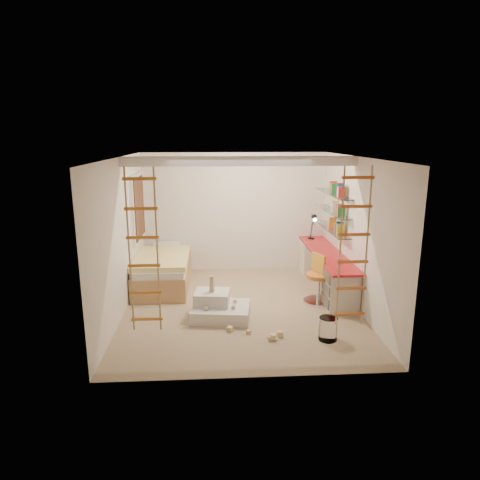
{
  "coord_description": "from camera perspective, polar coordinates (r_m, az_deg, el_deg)",
  "views": [
    {
      "loc": [
        -0.46,
        -7.01,
        2.93
      ],
      "look_at": [
        0.0,
        0.3,
        1.15
      ],
      "focal_mm": 32.0,
      "sensor_mm": 36.0,
      "label": 1
    }
  ],
  "objects": [
    {
      "name": "books",
      "position": [
        8.57,
        12.27,
        4.6
      ],
      "size": [
        0.14,
        0.64,
        0.92
      ],
      "color": "yellow",
      "rests_on": "shelves"
    },
    {
      "name": "play_platform",
      "position": [
        7.19,
        -2.91,
        -8.99
      ],
      "size": [
        1.02,
        0.84,
        0.42
      ],
      "color": "silver",
      "rests_on": "floor"
    },
    {
      "name": "window_frame",
      "position": [
        8.76,
        -13.52,
        4.21
      ],
      "size": [
        0.06,
        1.15,
        1.35
      ],
      "primitive_type": "cube",
      "color": "white",
      "rests_on": "wall_left"
    },
    {
      "name": "bed",
      "position": [
        8.7,
        -10.19,
        -3.96
      ],
      "size": [
        1.02,
        2.0,
        0.69
      ],
      "color": "#AD7F51",
      "rests_on": "floor"
    },
    {
      "name": "ceiling_beam",
      "position": [
        7.34,
        0.0,
        10.45
      ],
      "size": [
        4.0,
        0.18,
        0.16
      ],
      "primitive_type": "cube",
      "color": "white",
      "rests_on": "ceiling"
    },
    {
      "name": "toy_blocks",
      "position": [
        6.85,
        -0.57,
        -9.41
      ],
      "size": [
        1.18,
        1.08,
        0.69
      ],
      "color": "#CCB284",
      "rests_on": "floor"
    },
    {
      "name": "floor",
      "position": [
        7.61,
        0.14,
        -8.98
      ],
      "size": [
        4.5,
        4.5,
        0.0
      ],
      "primitive_type": "plane",
      "color": "#987E62",
      "rests_on": "ground"
    },
    {
      "name": "window_blind",
      "position": [
        8.75,
        -13.26,
        4.21
      ],
      "size": [
        0.02,
        1.0,
        1.2
      ],
      "primitive_type": "cube",
      "color": "#4C2D1E",
      "rests_on": "window_frame"
    },
    {
      "name": "task_lamp",
      "position": [
        9.26,
        9.78,
        2.29
      ],
      "size": [
        0.14,
        0.36,
        0.57
      ],
      "color": "black",
      "rests_on": "desk"
    },
    {
      "name": "swivel_chair",
      "position": [
        7.83,
        10.42,
        -5.98
      ],
      "size": [
        0.7,
        0.7,
        0.89
      ],
      "color": "orange",
      "rests_on": "floor"
    },
    {
      "name": "waste_bin",
      "position": [
        6.55,
        11.66,
        -11.52
      ],
      "size": [
        0.28,
        0.28,
        0.35
      ],
      "primitive_type": "cylinder",
      "color": "white",
      "rests_on": "floor"
    },
    {
      "name": "desk",
      "position": [
        8.55,
        11.35,
        -3.8
      ],
      "size": [
        0.56,
        2.8,
        0.75
      ],
      "color": "red",
      "rests_on": "floor"
    },
    {
      "name": "rope_ladder_left",
      "position": [
        5.52,
        -12.77,
        -1.53
      ],
      "size": [
        0.41,
        0.04,
        2.13
      ],
      "primitive_type": null,
      "color": "orange",
      "rests_on": "ceiling"
    },
    {
      "name": "rope_ladder_right",
      "position": [
        5.74,
        14.89,
        -1.08
      ],
      "size": [
        0.41,
        0.04,
        2.13
      ],
      "primitive_type": null,
      "color": "#C75422",
      "rests_on": "ceiling"
    },
    {
      "name": "shelves",
      "position": [
        8.59,
        12.23,
        3.76
      ],
      "size": [
        0.25,
        1.8,
        0.71
      ],
      "color": "white",
      "rests_on": "wall_right"
    }
  ]
}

